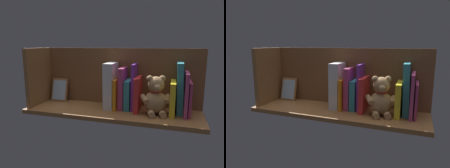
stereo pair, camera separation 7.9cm
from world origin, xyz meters
TOP-DOWN VIEW (x-y plane):
  - ground_plane at (0.00, 0.00)cm, footprint 94.48×28.53cm
  - shelf_back_panel at (0.00, -12.02)cm, footprint 94.48×1.50cm
  - shelf_side_divider at (45.24, 0.00)cm, footprint 2.40×22.53cm
  - book_0 at (-39.58, -3.60)cm, footprint 1.22×14.53cm
  - book_1 at (-37.65, -2.76)cm, footprint 1.58×16.22cm
  - book_2 at (-34.80, -4.91)cm, footprint 4.06×11.92cm
  - book_3 at (-31.45, -2.97)cm, footprint 2.57×15.79cm
  - teddy_bear at (-23.10, 0.42)cm, footprint 15.58×14.80cm
  - book_4 at (-13.67, -3.10)cm, footprint 2.47×15.53cm
  - book_5 at (-11.10, -5.01)cm, footprint 1.59×11.72cm
  - book_6 at (-8.22, -4.65)cm, footprint 3.17×12.43cm
  - book_7 at (-4.70, -4.85)cm, footprint 2.88×12.04cm
  - book_8 at (-1.98, -3.70)cm, footprint 1.50×14.34cm
  - dictionary_thick_white at (1.89, -3.95)cm, footprint 5.16×13.63cm
  - picture_frame_leaning at (36.66, -7.99)cm, footprint 10.28×5.06cm

SIDE VIEW (x-z plane):
  - ground_plane at x=0.00cm, z-range -2.20..0.00cm
  - picture_frame_leaning at x=36.66cm, z-range -0.16..14.01cm
  - book_6 at x=-8.22cm, z-range -0.01..16.12cm
  - book_8 at x=-1.98cm, z-range 0.00..16.57cm
  - book_3 at x=-31.45cm, z-range 0.00..16.71cm
  - book_0 at x=-39.58cm, z-range 0.00..16.99cm
  - teddy_bear at x=-23.10cm, z-range -1.19..18.74cm
  - book_4 at x=-13.67cm, z-range 0.00..18.23cm
  - book_1 at x=-37.65cm, z-range 0.00..21.77cm
  - book_7 at x=-4.70cm, z-range 0.00..22.59cm
  - book_5 at x=-11.10cm, z-range 0.00..24.80cm
  - dictionary_thick_white at x=1.89cm, z-range 0.00..25.12cm
  - book_2 at x=-34.80cm, z-range -0.05..26.16cm
  - shelf_back_panel at x=0.00cm, z-range 0.00..32.96cm
  - shelf_side_divider at x=45.24cm, z-range 0.00..32.96cm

